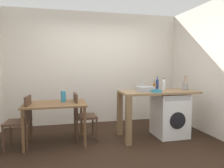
# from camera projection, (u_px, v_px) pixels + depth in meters

# --- Properties ---
(ground_plane) EXTENTS (5.46, 5.46, 0.00)m
(ground_plane) POSITION_uv_depth(u_px,v_px,m) (112.00, 148.00, 3.56)
(ground_plane) COLOR black
(wall_back) EXTENTS (4.60, 0.10, 2.70)m
(wall_back) POSITION_uv_depth(u_px,v_px,m) (95.00, 68.00, 5.14)
(wall_back) COLOR silver
(wall_back) RESTS_ON ground_plane
(wall_counter_side) EXTENTS (0.10, 3.80, 2.70)m
(wall_counter_side) POSITION_uv_depth(u_px,v_px,m) (222.00, 69.00, 3.94)
(wall_counter_side) COLOR silver
(wall_counter_side) RESTS_ON ground_plane
(dining_table) EXTENTS (1.10, 0.76, 0.74)m
(dining_table) POSITION_uv_depth(u_px,v_px,m) (55.00, 108.00, 3.76)
(dining_table) COLOR brown
(dining_table) RESTS_ON ground_plane
(chair_person_seat) EXTENTS (0.43, 0.43, 0.90)m
(chair_person_seat) POSITION_uv_depth(u_px,v_px,m) (22.00, 119.00, 3.55)
(chair_person_seat) COLOR #4C3323
(chair_person_seat) RESTS_ON ground_plane
(chair_opposite) EXTENTS (0.42, 0.42, 0.90)m
(chair_opposite) POSITION_uv_depth(u_px,v_px,m) (81.00, 114.00, 3.93)
(chair_opposite) COLOR #4C3323
(chair_opposite) RESTS_ON ground_plane
(kitchen_counter) EXTENTS (1.50, 0.68, 0.92)m
(kitchen_counter) POSITION_uv_depth(u_px,v_px,m) (148.00, 99.00, 4.04)
(kitchen_counter) COLOR olive
(kitchen_counter) RESTS_ON ground_plane
(washing_machine) EXTENTS (0.60, 0.61, 0.86)m
(washing_machine) POSITION_uv_depth(u_px,v_px,m) (170.00, 115.00, 4.18)
(washing_machine) COLOR white
(washing_machine) RESTS_ON ground_plane
(sink_basin) EXTENTS (0.38, 0.38, 0.09)m
(sink_basin) POSITION_uv_depth(u_px,v_px,m) (146.00, 89.00, 4.01)
(sink_basin) COLOR #9EA0A5
(sink_basin) RESTS_ON kitchen_counter
(tap) EXTENTS (0.02, 0.02, 0.28)m
(tap) POSITION_uv_depth(u_px,v_px,m) (142.00, 83.00, 4.18)
(tap) COLOR #B2B2B7
(tap) RESTS_ON kitchen_counter
(bottle_tall_green) EXTENTS (0.07, 0.07, 0.18)m
(bottle_tall_green) POSITION_uv_depth(u_px,v_px,m) (155.00, 86.00, 4.15)
(bottle_tall_green) COLOR brown
(bottle_tall_green) RESTS_ON kitchen_counter
(bottle_squat_brown) EXTENTS (0.06, 0.06, 0.27)m
(bottle_squat_brown) POSITION_uv_depth(u_px,v_px,m) (157.00, 84.00, 4.29)
(bottle_squat_brown) COLOR navy
(bottle_squat_brown) RESTS_ON kitchen_counter
(bottle_clear_small) EXTENTS (0.06, 0.06, 0.25)m
(bottle_clear_small) POSITION_uv_depth(u_px,v_px,m) (164.00, 84.00, 4.22)
(bottle_clear_small) COLOR silver
(bottle_clear_small) RESTS_ON kitchen_counter
(mixing_bowl) EXTENTS (0.19, 0.19, 0.05)m
(mixing_bowl) POSITION_uv_depth(u_px,v_px,m) (157.00, 91.00, 3.85)
(mixing_bowl) COLOR teal
(mixing_bowl) RESTS_ON kitchen_counter
(utensil_crock) EXTENTS (0.11, 0.11, 0.30)m
(utensil_crock) POSITION_uv_depth(u_px,v_px,m) (185.00, 86.00, 4.27)
(utensil_crock) COLOR gray
(utensil_crock) RESTS_ON kitchen_counter
(vase) EXTENTS (0.09, 0.09, 0.20)m
(vase) POSITION_uv_depth(u_px,v_px,m) (63.00, 96.00, 3.88)
(vase) COLOR teal
(vase) RESTS_ON dining_table
(scissors) EXTENTS (0.15, 0.06, 0.01)m
(scissors) POSITION_uv_depth(u_px,v_px,m) (158.00, 91.00, 3.97)
(scissors) COLOR #B2B2B7
(scissors) RESTS_ON kitchen_counter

